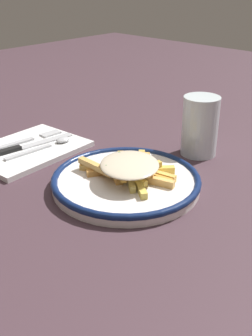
{
  "coord_description": "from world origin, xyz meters",
  "views": [
    {
      "loc": [
        0.43,
        -0.46,
        0.35
      ],
      "look_at": [
        0.0,
        0.0,
        0.04
      ],
      "focal_mm": 44.51,
      "sensor_mm": 36.0,
      "label": 1
    }
  ],
  "objects_px": {
    "fries_heap": "(131,167)",
    "knife": "(19,148)",
    "plate": "(126,181)",
    "napkin": "(28,150)",
    "fork": "(24,141)",
    "spoon": "(50,144)",
    "water_glass": "(200,126)"
  },
  "relations": [
    {
      "from": "knife",
      "to": "spoon",
      "type": "bearing_deg",
      "value": 59.0
    },
    {
      "from": "spoon",
      "to": "water_glass",
      "type": "distance_m",
      "value": 0.31
    },
    {
      "from": "water_glass",
      "to": "spoon",
      "type": "bearing_deg",
      "value": -139.49
    },
    {
      "from": "napkin",
      "to": "fork",
      "type": "bearing_deg",
      "value": 155.77
    },
    {
      "from": "fries_heap",
      "to": "fork",
      "type": "bearing_deg",
      "value": -174.77
    },
    {
      "from": "plate",
      "to": "fries_heap",
      "type": "bearing_deg",
      "value": 77.85
    },
    {
      "from": "knife",
      "to": "spoon",
      "type": "xyz_separation_m",
      "value": [
        0.03,
        0.05,
        0.0
      ]
    },
    {
      "from": "fries_heap",
      "to": "spoon",
      "type": "bearing_deg",
      "value": -179.24
    },
    {
      "from": "fork",
      "to": "fries_heap",
      "type": "bearing_deg",
      "value": 5.23
    },
    {
      "from": "plate",
      "to": "fork",
      "type": "xyz_separation_m",
      "value": [
        -0.28,
        -0.01,
        0.0
      ]
    },
    {
      "from": "fork",
      "to": "knife",
      "type": "relative_size",
      "value": 0.84
    },
    {
      "from": "napkin",
      "to": "fork",
      "type": "distance_m",
      "value": 0.03
    },
    {
      "from": "fries_heap",
      "to": "napkin",
      "type": "distance_m",
      "value": 0.26
    },
    {
      "from": "spoon",
      "to": "water_glass",
      "type": "height_order",
      "value": "water_glass"
    },
    {
      "from": "napkin",
      "to": "water_glass",
      "type": "height_order",
      "value": "water_glass"
    },
    {
      "from": "plate",
      "to": "knife",
      "type": "xyz_separation_m",
      "value": [
        -0.25,
        -0.05,
        0.0
      ]
    },
    {
      "from": "napkin",
      "to": "water_glass",
      "type": "bearing_deg",
      "value": 41.65
    },
    {
      "from": "knife",
      "to": "water_glass",
      "type": "xyz_separation_m",
      "value": [
        0.26,
        0.25,
        0.05
      ]
    },
    {
      "from": "napkin",
      "to": "knife",
      "type": "xyz_separation_m",
      "value": [
        -0.0,
        -0.02,
        0.01
      ]
    },
    {
      "from": "water_glass",
      "to": "plate",
      "type": "bearing_deg",
      "value": -92.77
    },
    {
      "from": "plate",
      "to": "fries_heap",
      "type": "height_order",
      "value": "fries_heap"
    },
    {
      "from": "plate",
      "to": "knife",
      "type": "height_order",
      "value": "plate"
    },
    {
      "from": "plate",
      "to": "water_glass",
      "type": "height_order",
      "value": "water_glass"
    },
    {
      "from": "fries_heap",
      "to": "knife",
      "type": "height_order",
      "value": "fries_heap"
    },
    {
      "from": "fries_heap",
      "to": "spoon",
      "type": "distance_m",
      "value": 0.22
    },
    {
      "from": "napkin",
      "to": "knife",
      "type": "distance_m",
      "value": 0.02
    },
    {
      "from": "water_glass",
      "to": "fries_heap",
      "type": "bearing_deg",
      "value": -92.24
    },
    {
      "from": "napkin",
      "to": "fork",
      "type": "relative_size",
      "value": 1.25
    },
    {
      "from": "napkin",
      "to": "plate",
      "type": "bearing_deg",
      "value": 6.19
    },
    {
      "from": "plate",
      "to": "knife",
      "type": "bearing_deg",
      "value": -169.69
    },
    {
      "from": "fries_heap",
      "to": "knife",
      "type": "xyz_separation_m",
      "value": [
        -0.25,
        -0.06,
        -0.02
      ]
    },
    {
      "from": "fork",
      "to": "spoon",
      "type": "xyz_separation_m",
      "value": [
        0.06,
        0.02,
        0.0
      ]
    }
  ]
}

